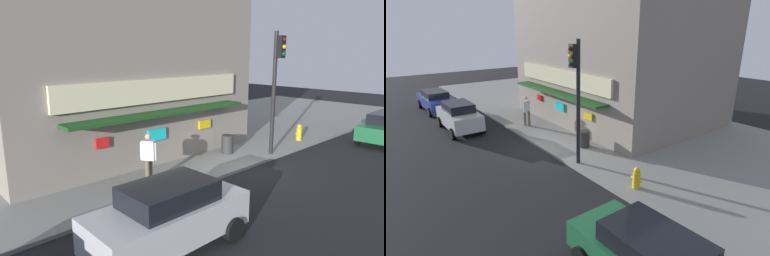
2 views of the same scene
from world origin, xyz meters
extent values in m
plane|color=black|center=(0.00, 0.00, 0.00)|extent=(63.49, 63.49, 0.00)
cube|color=gray|center=(0.00, 6.19, 0.06)|extent=(42.33, 12.38, 0.12)
cube|color=gray|center=(-2.25, 7.22, 3.96)|extent=(11.68, 9.00, 7.68)
cube|color=beige|center=(-2.25, 2.64, 3.23)|extent=(8.87, 0.16, 0.93)
cube|color=#194719|center=(-2.25, 2.29, 2.37)|extent=(8.41, 0.90, 0.12)
cube|color=red|center=(-4.89, 2.66, 1.53)|extent=(0.53, 0.08, 0.37)
cube|color=#19D8E5|center=(-2.43, 2.66, 1.43)|extent=(0.90, 0.08, 0.48)
cube|color=yellow|center=(0.33, 2.66, 1.47)|extent=(0.72, 0.08, 0.38)
cylinder|color=black|center=(2.45, 0.43, 2.87)|extent=(0.18, 0.18, 5.50)
cube|color=black|center=(2.45, 0.18, 4.94)|extent=(0.32, 0.28, 0.95)
sphere|color=maroon|center=(2.45, 0.03, 5.24)|extent=(0.18, 0.18, 0.18)
sphere|color=yellow|center=(2.45, 0.03, 4.94)|extent=(0.18, 0.18, 0.18)
sphere|color=#0F4C19|center=(2.45, 0.03, 4.64)|extent=(0.18, 0.18, 0.18)
cylinder|color=gold|center=(5.65, 0.86, 0.45)|extent=(0.29, 0.29, 0.67)
sphere|color=gold|center=(5.65, 0.86, 0.87)|extent=(0.25, 0.25, 0.25)
cylinder|color=gold|center=(5.45, 0.86, 0.49)|extent=(0.12, 0.10, 0.10)
cylinder|color=gold|center=(5.86, 0.86, 0.49)|extent=(0.12, 0.10, 0.10)
cylinder|color=#2D2D2D|center=(1.04, 1.86, 0.55)|extent=(0.56, 0.56, 0.85)
cylinder|color=brown|center=(-4.07, 1.09, 0.58)|extent=(0.22, 0.22, 0.91)
cylinder|color=brown|center=(-3.83, 1.26, 0.58)|extent=(0.22, 0.22, 0.91)
cube|color=silver|center=(-3.95, 1.17, 1.38)|extent=(0.46, 0.52, 0.70)
sphere|color=tan|center=(-3.95, 1.17, 1.87)|extent=(0.22, 0.22, 0.22)
cylinder|color=silver|center=(-3.80, 0.96, 1.35)|extent=(0.14, 0.14, 0.63)
cylinder|color=silver|center=(-4.09, 1.39, 1.35)|extent=(0.14, 0.14, 0.63)
cube|color=#B7B7BC|center=(-5.93, -2.36, 0.76)|extent=(4.07, 1.70, 0.88)
cube|color=black|center=(-5.93, -2.36, 1.46)|extent=(2.20, 1.43, 0.51)
cylinder|color=black|center=(-4.51, -1.52, 0.32)|extent=(0.64, 0.22, 0.64)
cylinder|color=black|center=(-4.51, -3.21, 0.32)|extent=(0.64, 0.22, 0.64)
cylinder|color=black|center=(-7.36, -1.52, 0.32)|extent=(0.64, 0.22, 0.64)
cylinder|color=black|center=(10.79, -1.39, 0.32)|extent=(0.64, 0.23, 0.64)
cylinder|color=black|center=(7.60, -1.46, 0.32)|extent=(0.64, 0.23, 0.64)
camera|label=1|loc=(-10.82, -8.39, 4.75)|focal=32.59mm
camera|label=2|loc=(12.98, -7.36, 6.15)|focal=29.17mm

